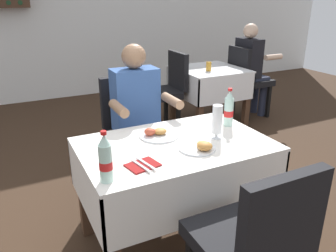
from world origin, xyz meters
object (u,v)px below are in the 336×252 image
(chair_far_diner_seat, at_px, (132,129))
(background_table_tumbler, at_px, (209,66))
(beer_glass_left, at_px, (217,121))
(background_dining_table, at_px, (209,83))
(cola_bottle_secondary, at_px, (229,109))
(background_chair_right, at_px, (247,77))
(seated_diner_far, at_px, (138,114))
(background_patron, at_px, (251,66))
(plate_far_diner, at_px, (157,134))
(main_dining_table, at_px, (175,167))
(plate_near_camera, at_px, (200,147))
(cola_bottle_primary, at_px, (105,160))
(background_chair_left, at_px, (166,88))
(chair_near_camera_side, at_px, (253,240))
(napkin_cutlery_set, at_px, (143,165))

(chair_far_diner_seat, relative_size, background_table_tumbler, 8.82)
(beer_glass_left, relative_size, background_dining_table, 0.27)
(cola_bottle_secondary, distance_m, background_chair_right, 2.38)
(chair_far_diner_seat, relative_size, cola_bottle_secondary, 3.55)
(seated_diner_far, height_order, background_patron, same)
(background_patron, bearing_deg, plate_far_diner, -141.81)
(background_chair_right, bearing_deg, main_dining_table, -138.10)
(plate_near_camera, bearing_deg, background_patron, 44.83)
(seated_diner_far, xyz_separation_m, beer_glass_left, (0.26, -0.72, 0.14))
(cola_bottle_primary, height_order, background_patron, background_patron)
(background_chair_left, bearing_deg, chair_near_camera_side, -107.79)
(seated_diner_far, distance_m, cola_bottle_secondary, 0.74)
(main_dining_table, xyz_separation_m, background_table_tumbler, (1.36, 1.74, 0.23))
(plate_near_camera, distance_m, napkin_cutlery_set, 0.39)
(main_dining_table, relative_size, background_chair_left, 1.23)
(plate_near_camera, relative_size, beer_glass_left, 1.03)
(cola_bottle_primary, xyz_separation_m, background_chair_right, (2.59, 2.12, -0.30))
(chair_far_diner_seat, relative_size, chair_near_camera_side, 1.00)
(cola_bottle_secondary, distance_m, background_dining_table, 2.02)
(background_dining_table, bearing_deg, beer_glass_left, -121.76)
(plate_near_camera, xyz_separation_m, background_patron, (2.03, 2.02, -0.04))
(napkin_cutlery_set, bearing_deg, cola_bottle_secondary, 21.44)
(plate_far_diner, xyz_separation_m, background_chair_right, (2.12, 1.71, -0.19))
(main_dining_table, height_order, background_table_tumbler, background_table_tumbler)
(chair_near_camera_side, distance_m, plate_near_camera, 0.65)
(background_dining_table, distance_m, background_table_tumbler, 0.29)
(background_patron, bearing_deg, main_dining_table, -138.77)
(main_dining_table, distance_m, cola_bottle_primary, 0.65)
(plate_far_diner, bearing_deg, beer_glass_left, -30.49)
(cola_bottle_primary, bearing_deg, plate_far_diner, 41.23)
(plate_near_camera, height_order, background_patron, background_patron)
(seated_diner_far, distance_m, background_chair_left, 1.45)
(plate_near_camera, height_order, cola_bottle_secondary, cola_bottle_secondary)
(chair_near_camera_side, height_order, napkin_cutlery_set, chair_near_camera_side)
(plate_far_diner, distance_m, beer_glass_left, 0.40)
(plate_near_camera, distance_m, beer_glass_left, 0.24)
(background_chair_left, bearing_deg, background_patron, 0.00)
(cola_bottle_primary, xyz_separation_m, cola_bottle_secondary, (1.01, 0.37, 0.00))
(cola_bottle_secondary, xyz_separation_m, background_dining_table, (0.97, 1.75, -0.31))
(beer_glass_left, xyz_separation_m, background_chair_left, (0.57, 1.90, -0.30))
(seated_diner_far, height_order, background_table_tumbler, seated_diner_far)
(chair_near_camera_side, relative_size, background_patron, 0.77)
(seated_diner_far, distance_m, plate_near_camera, 0.83)
(cola_bottle_secondary, height_order, background_chair_right, cola_bottle_secondary)
(cola_bottle_secondary, height_order, background_dining_table, cola_bottle_secondary)
(plate_far_diner, bearing_deg, background_chair_right, 38.83)
(chair_far_diner_seat, distance_m, chair_near_camera_side, 1.56)
(plate_near_camera, bearing_deg, chair_near_camera_side, -98.21)
(main_dining_table, relative_size, chair_far_diner_seat, 1.23)
(background_chair_left, bearing_deg, background_dining_table, 0.00)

